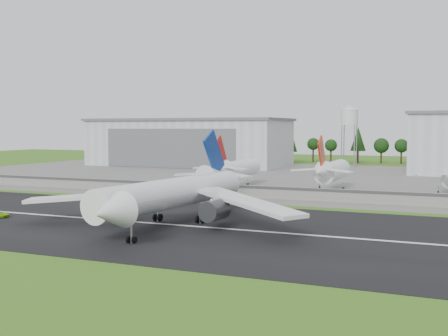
% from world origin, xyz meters
% --- Properties ---
extents(ground, '(600.00, 600.00, 0.00)m').
position_xyz_m(ground, '(0.00, 0.00, 0.00)').
color(ground, '#396B19').
rests_on(ground, ground).
extents(runway, '(320.00, 60.00, 0.10)m').
position_xyz_m(runway, '(0.00, 10.00, 0.05)').
color(runway, black).
rests_on(runway, ground).
extents(runway_centerline, '(220.00, 1.00, 0.02)m').
position_xyz_m(runway_centerline, '(0.00, 10.00, 0.11)').
color(runway_centerline, white).
rests_on(runway_centerline, runway).
extents(apron, '(320.00, 150.00, 0.10)m').
position_xyz_m(apron, '(0.00, 120.00, 0.05)').
color(apron, slate).
rests_on(apron, ground).
extents(blast_fence, '(240.00, 0.61, 3.50)m').
position_xyz_m(blast_fence, '(0.00, 54.99, 1.81)').
color(blast_fence, gray).
rests_on(blast_fence, ground).
extents(hangar_west, '(97.00, 44.00, 23.20)m').
position_xyz_m(hangar_west, '(-80.00, 164.92, 11.63)').
color(hangar_west, silver).
rests_on(hangar_west, ground).
extents(water_tower, '(8.40, 8.40, 29.40)m').
position_xyz_m(water_tower, '(-5.00, 185.00, 24.55)').
color(water_tower, '#99999E').
rests_on(water_tower, ground).
extents(utility_poles, '(230.00, 3.00, 12.00)m').
position_xyz_m(utility_poles, '(0.00, 200.00, 0.00)').
color(utility_poles, black).
rests_on(utility_poles, ground).
extents(treeline, '(320.00, 16.00, 22.00)m').
position_xyz_m(treeline, '(0.00, 215.00, 0.00)').
color(treeline, black).
rests_on(treeline, ground).
extents(main_airliner, '(56.95, 59.27, 18.17)m').
position_xyz_m(main_airliner, '(-6.55, 9.57, 4.89)').
color(main_airliner, white).
rests_on(main_airliner, runway).
extents(parked_jet_red_a, '(7.36, 31.29, 16.56)m').
position_xyz_m(parked_jet_red_a, '(-20.15, 76.54, 6.06)').
color(parked_jet_red_a, white).
rests_on(parked_jet_red_a, ground).
extents(parked_jet_red_b, '(7.36, 31.29, 16.73)m').
position_xyz_m(parked_jet_red_b, '(9.45, 76.57, 6.22)').
color(parked_jet_red_b, white).
rests_on(parked_jet_red_b, ground).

